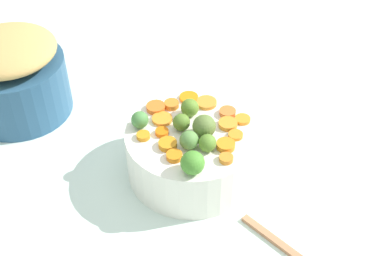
# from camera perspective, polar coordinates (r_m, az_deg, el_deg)

# --- Properties ---
(tabletop) EXTENTS (2.40, 2.40, 0.02)m
(tabletop) POSITION_cam_1_polar(r_m,az_deg,el_deg) (1.07, -0.38, -3.61)
(tabletop) COLOR silver
(tabletop) RESTS_ON ground
(serving_bowl_carrots) EXTENTS (0.25, 0.25, 0.10)m
(serving_bowl_carrots) POSITION_cam_1_polar(r_m,az_deg,el_deg) (1.00, 0.00, -2.58)
(serving_bowl_carrots) COLOR white
(serving_bowl_carrots) RESTS_ON tabletop
(metal_pot) EXTENTS (0.22, 0.22, 0.13)m
(metal_pot) POSITION_cam_1_polar(r_m,az_deg,el_deg) (1.20, -18.43, 4.32)
(metal_pot) COLOR #295174
(metal_pot) RESTS_ON tabletop
(stuffing_mound) EXTENTS (0.20, 0.20, 0.06)m
(stuffing_mound) POSITION_cam_1_polar(r_m,az_deg,el_deg) (1.15, -19.41, 7.97)
(stuffing_mound) COLOR tan
(stuffing_mound) RESTS_ON metal_pot
(carrot_slice_0) EXTENTS (0.03, 0.03, 0.01)m
(carrot_slice_0) POSITION_cam_1_polar(r_m,az_deg,el_deg) (1.00, 5.49, 0.93)
(carrot_slice_0) COLOR orange
(carrot_slice_0) RESTS_ON serving_bowl_carrots
(carrot_slice_1) EXTENTS (0.03, 0.03, 0.01)m
(carrot_slice_1) POSITION_cam_1_polar(r_m,az_deg,el_deg) (0.92, -1.92, -3.04)
(carrot_slice_1) COLOR orange
(carrot_slice_1) RESTS_ON serving_bowl_carrots
(carrot_slice_2) EXTENTS (0.05, 0.05, 0.01)m
(carrot_slice_2) POSITION_cam_1_polar(r_m,az_deg,el_deg) (0.99, -3.25, 0.98)
(carrot_slice_2) COLOR orange
(carrot_slice_2) RESTS_ON serving_bowl_carrots
(carrot_slice_3) EXTENTS (0.03, 0.03, 0.01)m
(carrot_slice_3) POSITION_cam_1_polar(r_m,az_deg,el_deg) (0.96, 4.73, -0.77)
(carrot_slice_3) COLOR orange
(carrot_slice_3) RESTS_ON serving_bowl_carrots
(carrot_slice_4) EXTENTS (0.03, 0.03, 0.01)m
(carrot_slice_4) POSITION_cam_1_polar(r_m,az_deg,el_deg) (0.96, -5.29, -0.85)
(carrot_slice_4) COLOR orange
(carrot_slice_4) RESTS_ON serving_bowl_carrots
(carrot_slice_5) EXTENTS (0.04, 0.04, 0.01)m
(carrot_slice_5) POSITION_cam_1_polar(r_m,az_deg,el_deg) (1.01, 3.88, 1.65)
(carrot_slice_5) COLOR orange
(carrot_slice_5) RESTS_ON serving_bowl_carrots
(carrot_slice_6) EXTENTS (0.04, 0.04, 0.01)m
(carrot_slice_6) POSITION_cam_1_polar(r_m,az_deg,el_deg) (0.94, -2.64, -1.77)
(carrot_slice_6) COLOR orange
(carrot_slice_6) RESTS_ON serving_bowl_carrots
(carrot_slice_7) EXTENTS (0.04, 0.04, 0.01)m
(carrot_slice_7) POSITION_cam_1_polar(r_m,az_deg,el_deg) (1.02, -2.22, 2.56)
(carrot_slice_7) COLOR orange
(carrot_slice_7) RESTS_ON serving_bowl_carrots
(carrot_slice_8) EXTENTS (0.05, 0.05, 0.01)m
(carrot_slice_8) POSITION_cam_1_polar(r_m,az_deg,el_deg) (1.04, -0.35, 3.30)
(carrot_slice_8) COLOR orange
(carrot_slice_8) RESTS_ON serving_bowl_carrots
(carrot_slice_9) EXTENTS (0.03, 0.03, 0.01)m
(carrot_slice_9) POSITION_cam_1_polar(r_m,az_deg,el_deg) (0.91, 3.72, -3.32)
(carrot_slice_9) COLOR orange
(carrot_slice_9) RESTS_ON serving_bowl_carrots
(carrot_slice_10) EXTENTS (0.05, 0.05, 0.01)m
(carrot_slice_10) POSITION_cam_1_polar(r_m,az_deg,el_deg) (1.02, -3.93, 2.23)
(carrot_slice_10) COLOR orange
(carrot_slice_10) RESTS_ON serving_bowl_carrots
(carrot_slice_11) EXTENTS (0.04, 0.04, 0.01)m
(carrot_slice_11) POSITION_cam_1_polar(r_m,az_deg,el_deg) (1.03, 1.57, 2.75)
(carrot_slice_11) COLOR orange
(carrot_slice_11) RESTS_ON serving_bowl_carrots
(carrot_slice_12) EXTENTS (0.03, 0.03, 0.01)m
(carrot_slice_12) POSITION_cam_1_polar(r_m,az_deg,el_deg) (0.96, -3.27, -0.46)
(carrot_slice_12) COLOR orange
(carrot_slice_12) RESTS_ON serving_bowl_carrots
(carrot_slice_13) EXTENTS (0.04, 0.04, 0.01)m
(carrot_slice_13) POSITION_cam_1_polar(r_m,az_deg,el_deg) (0.94, 3.67, -1.87)
(carrot_slice_13) COLOR orange
(carrot_slice_13) RESTS_ON serving_bowl_carrots
(carrot_slice_14) EXTENTS (0.05, 0.05, 0.01)m
(carrot_slice_14) POSITION_cam_1_polar(r_m,az_deg,el_deg) (0.98, 3.91, 0.44)
(carrot_slice_14) COLOR orange
(carrot_slice_14) RESTS_ON serving_bowl_carrots
(brussels_sprout_0) EXTENTS (0.03, 0.03, 0.03)m
(brussels_sprout_0) POSITION_cam_1_polar(r_m,az_deg,el_deg) (0.97, -1.15, 0.63)
(brussels_sprout_0) COLOR #527627
(brussels_sprout_0) RESTS_ON serving_bowl_carrots
(brussels_sprout_1) EXTENTS (0.04, 0.04, 0.04)m
(brussels_sprout_1) POSITION_cam_1_polar(r_m,az_deg,el_deg) (0.95, 1.32, 0.19)
(brussels_sprout_1) COLOR #597134
(brussels_sprout_1) RESTS_ON serving_bowl_carrots
(brussels_sprout_2) EXTENTS (0.03, 0.03, 0.03)m
(brussels_sprout_2) POSITION_cam_1_polar(r_m,az_deg,el_deg) (0.93, -0.32, -1.31)
(brussels_sprout_2) COLOR #578540
(brussels_sprout_2) RESTS_ON serving_bowl_carrots
(brussels_sprout_3) EXTENTS (0.03, 0.03, 0.03)m
(brussels_sprout_3) POSITION_cam_1_polar(r_m,az_deg,el_deg) (1.00, -0.24, 2.22)
(brussels_sprout_3) COLOR #597F29
(brussels_sprout_3) RESTS_ON serving_bowl_carrots
(brussels_sprout_4) EXTENTS (0.03, 0.03, 0.03)m
(brussels_sprout_4) POSITION_cam_1_polar(r_m,az_deg,el_deg) (0.92, 1.68, -1.64)
(brussels_sprout_4) COLOR #57802B
(brussels_sprout_4) RESTS_ON serving_bowl_carrots
(brussels_sprout_5) EXTENTS (0.03, 0.03, 0.03)m
(brussels_sprout_5) POSITION_cam_1_polar(r_m,az_deg,el_deg) (0.97, -5.65, 0.86)
(brussels_sprout_5) COLOR #4B8541
(brussels_sprout_5) RESTS_ON serving_bowl_carrots
(brussels_sprout_6) EXTENTS (0.04, 0.04, 0.04)m
(brussels_sprout_6) POSITION_cam_1_polar(r_m,az_deg,el_deg) (0.88, 0.06, -3.78)
(brussels_sprout_6) COLOR #47882C
(brussels_sprout_6) RESTS_ON serving_bowl_carrots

